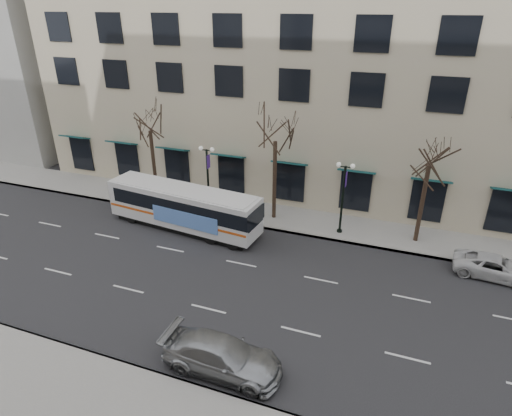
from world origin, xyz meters
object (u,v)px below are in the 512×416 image
at_px(lamp_post_left, 208,176).
at_px(white_pickup, 495,267).
at_px(city_bus, 184,207).
at_px(silver_car, 222,356).
at_px(tree_far_left, 149,118).
at_px(tree_far_right, 432,151).
at_px(tree_far_mid, 276,128).
at_px(lamp_post_right, 343,195).

distance_m(lamp_post_left, white_pickup, 19.67).
distance_m(city_bus, silver_car, 13.56).
bearing_deg(lamp_post_left, tree_far_left, 173.17).
bearing_deg(tree_far_left, city_bus, -38.03).
height_order(tree_far_right, white_pickup, tree_far_right).
xyz_separation_m(tree_far_mid, white_pickup, (14.44, -2.60, -6.27)).
bearing_deg(lamp_post_left, tree_far_mid, 6.85).
height_order(tree_far_left, white_pickup, tree_far_left).
bearing_deg(city_bus, tree_far_left, 148.17).
bearing_deg(silver_car, lamp_post_left, 28.38).
relative_size(tree_far_mid, silver_car, 1.60).
bearing_deg(lamp_post_right, tree_far_left, 177.71).
distance_m(lamp_post_left, silver_car, 15.97).
relative_size(silver_car, white_pickup, 1.16).
relative_size(tree_far_mid, city_bus, 0.74).
bearing_deg(tree_far_mid, white_pickup, -10.21).
distance_m(tree_far_mid, white_pickup, 15.95).
distance_m(tree_far_left, white_pickup, 25.31).
bearing_deg(white_pickup, tree_far_left, 88.81).
xyz_separation_m(city_bus, white_pickup, (19.88, 0.96, -1.04)).
bearing_deg(tree_far_right, tree_far_mid, 180.00).
bearing_deg(silver_car, city_bus, 35.95).
bearing_deg(tree_far_left, white_pickup, -6.07).
height_order(tree_far_right, city_bus, tree_far_right).
bearing_deg(tree_far_left, lamp_post_right, -2.29).
relative_size(tree_far_mid, lamp_post_left, 1.64).
relative_size(lamp_post_left, white_pickup, 1.13).
bearing_deg(tree_far_right, lamp_post_left, -177.71).
bearing_deg(city_bus, tree_far_right, 19.19).
bearing_deg(silver_car, tree_far_right, -26.95).
relative_size(tree_far_left, city_bus, 0.72).
bearing_deg(white_pickup, lamp_post_right, 82.91).
distance_m(silver_car, white_pickup, 17.01).
height_order(tree_far_mid, lamp_post_right, tree_far_mid).
relative_size(tree_far_right, lamp_post_right, 1.55).
bearing_deg(lamp_post_right, tree_far_mid, 173.17).
xyz_separation_m(tree_far_right, silver_car, (-7.61, -14.60, -5.65)).
bearing_deg(white_pickup, lamp_post_left, 89.01).
height_order(tree_far_mid, lamp_post_left, tree_far_mid).
xyz_separation_m(tree_far_left, tree_far_right, (20.00, 0.00, -0.28)).
distance_m(tree_far_right, city_bus, 16.54).
bearing_deg(tree_far_right, lamp_post_right, -173.15).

